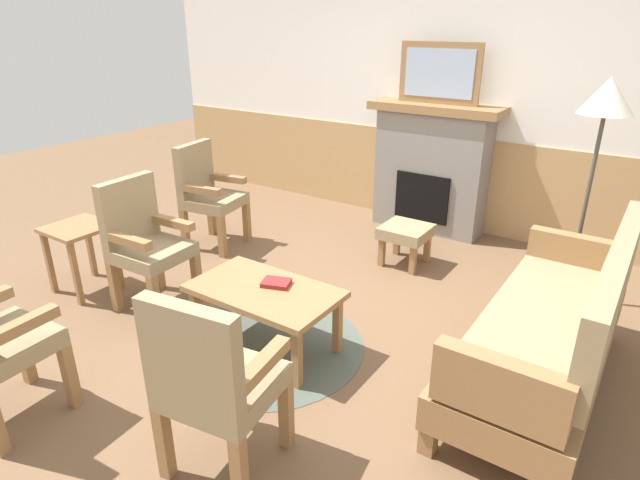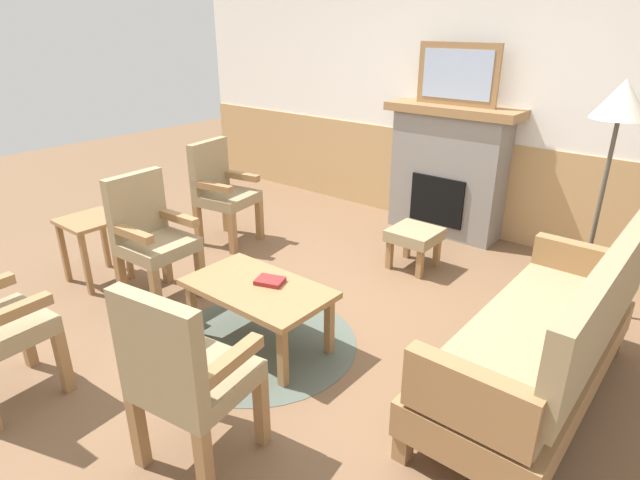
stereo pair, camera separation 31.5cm
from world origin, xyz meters
TOP-DOWN VIEW (x-y plane):
  - ground_plane at (0.00, 0.00)m, footprint 14.00×14.00m
  - wall_back at (0.00, 2.60)m, footprint 7.20×0.14m
  - fireplace at (0.00, 2.35)m, footprint 1.30×0.44m
  - framed_picture at (0.00, 2.35)m, footprint 0.80×0.04m
  - couch at (1.62, 0.29)m, footprint 0.70×1.80m
  - coffee_table at (0.01, -0.29)m, footprint 0.96×0.56m
  - round_rug at (0.01, -0.29)m, footprint 1.31×1.31m
  - book_on_table at (0.04, -0.21)m, footprint 0.21×0.19m
  - footstool at (0.20, 1.40)m, footprint 0.40×0.40m
  - armchair_near_fireplace at (-1.56, 0.76)m, footprint 0.55×0.55m
  - armchair_by_window_left at (-1.10, -0.34)m, footprint 0.51×0.51m
  - armchair_front_left at (0.49, -1.22)m, footprint 0.55×0.55m
  - side_table at (-1.72, -0.48)m, footprint 0.44×0.44m
  - floor_lamp_by_couch at (1.53, 1.55)m, footprint 0.36×0.36m

SIDE VIEW (x-z plane):
  - ground_plane at x=0.00m, z-range 0.00..0.00m
  - round_rug at x=0.01m, z-range 0.00..0.01m
  - footstool at x=0.20m, z-range 0.10..0.46m
  - coffee_table at x=0.01m, z-range 0.17..0.61m
  - couch at x=1.62m, z-range -0.09..0.89m
  - side_table at x=-1.72m, z-range 0.16..0.71m
  - book_on_table at x=0.04m, z-range 0.44..0.47m
  - armchair_near_fireplace at x=-1.56m, z-range 0.05..1.03m
  - armchair_by_window_left at x=-1.10m, z-range 0.05..1.03m
  - armchair_front_left at x=0.49m, z-range 0.05..1.03m
  - fireplace at x=0.00m, z-range 0.01..1.29m
  - wall_back at x=0.00m, z-range -0.04..2.66m
  - floor_lamp_by_couch at x=1.53m, z-range 0.61..2.29m
  - framed_picture at x=0.00m, z-range 1.28..1.84m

